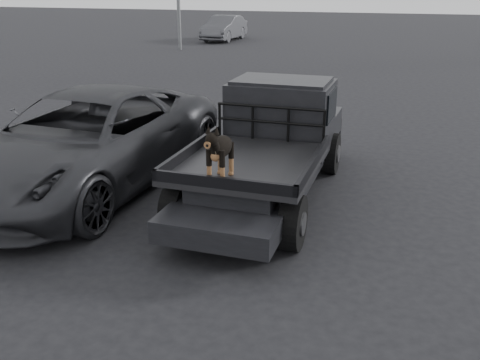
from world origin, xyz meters
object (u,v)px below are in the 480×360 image
(flatbed_ute, at_px, (266,170))
(distant_car_a, at_px, (224,28))
(parked_suv, at_px, (87,141))
(dog, at_px, (220,152))

(flatbed_ute, bearing_deg, distant_car_a, 111.15)
(parked_suv, xyz_separation_m, distant_car_a, (-6.08, 24.11, -0.09))
(flatbed_ute, height_order, parked_suv, parked_suv)
(dog, relative_size, parked_suv, 0.13)
(dog, relative_size, distant_car_a, 0.17)
(dog, xyz_separation_m, distant_car_a, (-9.00, 25.43, -0.56))
(flatbed_ute, relative_size, dog, 7.30)
(dog, height_order, distant_car_a, dog)
(parked_suv, height_order, distant_car_a, parked_suv)
(dog, height_order, parked_suv, dog)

